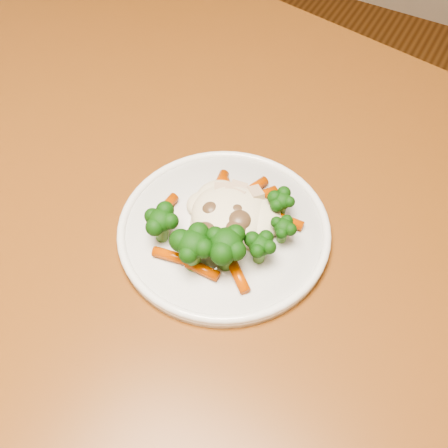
% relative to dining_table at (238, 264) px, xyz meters
% --- Properties ---
extents(dining_table, '(1.40, 1.06, 0.75)m').
position_rel_dining_table_xyz_m(dining_table, '(0.00, 0.00, 0.00)').
color(dining_table, brown).
rests_on(dining_table, ground).
extents(plate, '(0.25, 0.25, 0.01)m').
position_rel_dining_table_xyz_m(plate, '(-0.01, -0.03, 0.10)').
color(plate, white).
rests_on(plate, dining_table).
extents(meal, '(0.16, 0.17, 0.05)m').
position_rel_dining_table_xyz_m(meal, '(-0.00, -0.04, 0.12)').
color(meal, '#F0E3C0').
rests_on(meal, plate).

